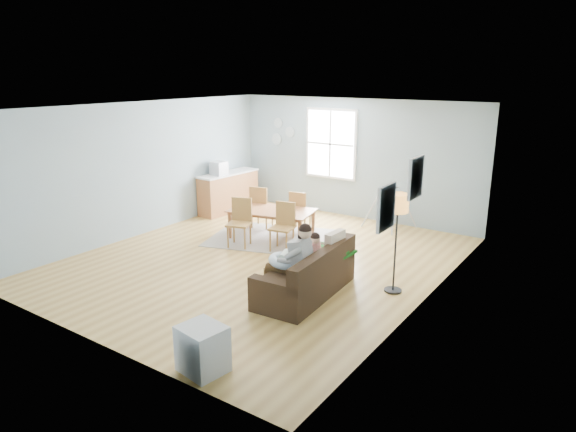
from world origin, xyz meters
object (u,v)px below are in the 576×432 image
Objects in this scene: chair_nw at (260,205)px; chair_ne at (299,209)px; storage_cube at (202,349)px; dining_table at (271,224)px; father at (292,259)px; monitor at (219,168)px; floor_lamp at (398,212)px; chair_se at (283,223)px; chair_sw at (240,219)px; toddler at (310,251)px; sofa at (308,278)px; baby_swing at (390,211)px; counter at (229,192)px.

chair_nw is 0.86m from chair_ne.
dining_table reaches higher than storage_cube.
father is 3.50× the size of monitor.
floor_lamp is 1.69× the size of chair_se.
chair_nw is (-0.36, 1.11, -0.00)m from chair_sw.
sofa is at bearing -64.66° from toddler.
monitor reaches higher than storage_cube.
father reaches higher than dining_table.
storage_cube is at bearing -87.56° from sofa.
toddler is 0.71× the size of baby_swing.
father reaches higher than storage_cube.
chair_ne is (-0.38, 1.12, -0.03)m from chair_se.
floor_lamp is 0.90× the size of counter.
floor_lamp is 0.92× the size of dining_table.
toddler is 2.67m from dining_table.
father is 2.18× the size of storage_cube.
floor_lamp is at bearing -21.90° from chair_nw.
father is (-0.10, -0.28, 0.37)m from sofa.
toddler is 2.18× the size of monitor.
storage_cube is 6.32m from baby_swing.
toddler is (-0.08, 0.17, 0.37)m from sofa.
dining_table is at bearing 139.16° from toddler.
chair_sw is at bearing -120.94° from dining_table.
chair_sw is at bearing 173.67° from floor_lamp.
chair_se is (0.83, 0.26, -0.01)m from chair_sw.
chair_sw is 2.60m from counter.
father is 1.14× the size of baby_swing.
toddler is at bearing -85.29° from baby_swing.
father reaches higher than chair_sw.
chair_se reaches higher than sofa.
counter is at bearing 157.17° from floor_lamp.
chair_se is at bearing -24.55° from monitor.
dining_table is 0.98× the size of counter.
counter is (-1.86, 1.82, -0.05)m from chair_sw.
storage_cube is at bearing -84.47° from father.
toddler reaches higher than chair_se.
chair_sw is 1.46m from chair_ne.
chair_se is 1.04× the size of chair_ne.
chair_sw is at bearing 152.38° from sofa.
baby_swing is at bearing 12.86° from counter.
storage_cube is at bearing -51.78° from counter.
chair_nw is (-2.57, 2.60, -0.12)m from father.
floor_lamp is (1.10, 0.67, 0.63)m from toddler.
chair_nw is (-3.69, 1.48, -0.75)m from floor_lamp.
floor_lamp is 3.46m from chair_ne.
baby_swing reaches higher than storage_cube.
sofa is at bearing -41.00° from chair_nw.
counter reaches higher than chair_se.
dining_table is 2.39m from counter.
counter is (-4.18, 3.03, 0.21)m from sofa.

